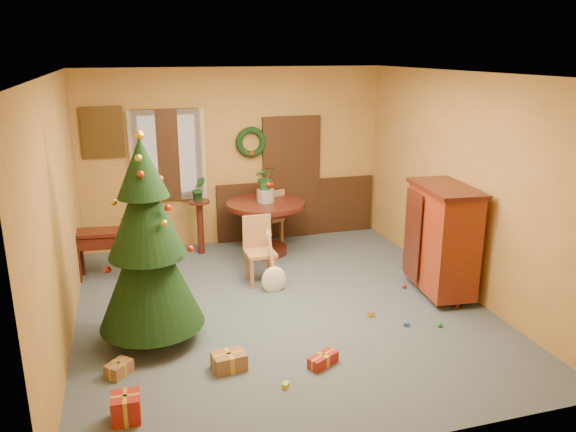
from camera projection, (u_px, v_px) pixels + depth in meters
name	position (u px, v px, depth m)	size (l,w,h in m)	color
room_envelope	(249.00, 177.00, 9.38)	(5.50, 5.50, 5.50)	#3C4D57
dining_table	(266.00, 218.00, 8.90)	(1.25, 1.25, 0.86)	black
urn	(266.00, 196.00, 8.80)	(0.28, 0.28, 0.20)	slate
centerpiece_plant	(265.00, 178.00, 8.72)	(0.34, 0.29, 0.38)	#1E4C23
chair_near	(259.00, 247.00, 7.87)	(0.41, 0.41, 0.94)	#91613A
chair_far	(270.00, 216.00, 9.30)	(0.55, 0.55, 0.96)	#91613A
guitar	(274.00, 263.00, 7.54)	(0.34, 0.16, 0.80)	#F4E8CB
plant_stand	(200.00, 221.00, 8.92)	(0.34, 0.34, 0.87)	black
stand_plant	(199.00, 189.00, 8.77)	(0.22, 0.17, 0.39)	#19471E
christmas_tree	(147.00, 246.00, 6.04)	(1.15, 1.15, 2.38)	#382111
writing_desk	(103.00, 242.00, 7.96)	(0.84, 0.48, 0.71)	black
sideboard	(442.00, 237.00, 7.35)	(0.72, 1.21, 1.49)	#561C09
gift_a	(229.00, 361.00, 5.76)	(0.36, 0.28, 0.18)	brown
gift_b	(126.00, 408.00, 4.95)	(0.26, 0.26, 0.25)	maroon
gift_c	(119.00, 369.00, 5.66)	(0.30, 0.30, 0.14)	brown
gift_d	(323.00, 360.00, 5.84)	(0.37, 0.29, 0.12)	maroon
toy_a	(406.00, 324.00, 6.68)	(0.08, 0.05, 0.05)	#254CA0
toy_b	(440.00, 325.00, 6.65)	(0.06, 0.06, 0.06)	#23833D
toy_c	(286.00, 385.00, 5.46)	(0.08, 0.05, 0.05)	gold
toy_d	(404.00, 286.00, 7.73)	(0.06, 0.06, 0.06)	#AC240B
toy_e	(371.00, 315.00, 6.90)	(0.08, 0.05, 0.05)	gold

